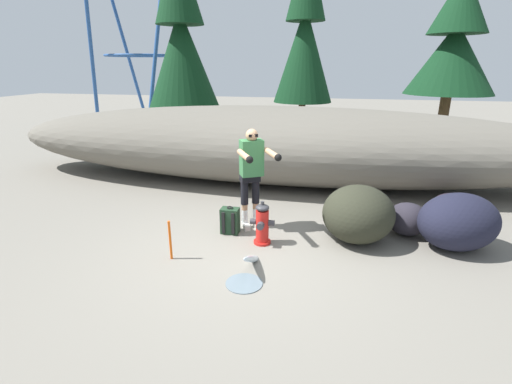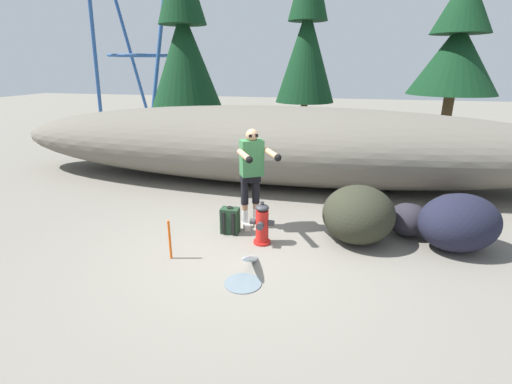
% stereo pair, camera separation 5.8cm
% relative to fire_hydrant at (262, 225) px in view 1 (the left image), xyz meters
% --- Properties ---
extents(ground_plane, '(56.00, 56.00, 0.04)m').
position_rel_fire_hydrant_xyz_m(ground_plane, '(-0.21, -0.35, -0.34)').
color(ground_plane, slate).
extents(dirt_embankment, '(13.99, 3.20, 1.79)m').
position_rel_fire_hydrant_xyz_m(dirt_embankment, '(-0.21, 3.44, 0.57)').
color(dirt_embankment, '#666056').
rests_on(dirt_embankment, ground_plane).
extents(fire_hydrant, '(0.38, 0.33, 0.71)m').
position_rel_fire_hydrant_xyz_m(fire_hydrant, '(0.00, 0.00, 0.00)').
color(fire_hydrant, red).
rests_on(fire_hydrant, ground_plane).
extents(hydrant_water_jet, '(0.49, 1.32, 0.65)m').
position_rel_fire_hydrant_xyz_m(hydrant_water_jet, '(0.00, -0.77, -0.26)').
color(hydrant_water_jet, silver).
rests_on(hydrant_water_jet, ground_plane).
extents(utility_worker, '(0.82, 1.03, 1.74)m').
position_rel_fire_hydrant_xyz_m(utility_worker, '(-0.29, 0.52, 0.78)').
color(utility_worker, beige).
rests_on(utility_worker, ground_plane).
extents(spare_backpack, '(0.30, 0.29, 0.47)m').
position_rel_fire_hydrant_xyz_m(spare_backpack, '(-0.60, 0.27, -0.11)').
color(spare_backpack, '#1E3823').
rests_on(spare_backpack, ground_plane).
extents(boulder_large, '(1.51, 1.37, 0.88)m').
position_rel_fire_hydrant_xyz_m(boulder_large, '(2.95, 0.47, 0.12)').
color(boulder_large, '#1C1D2E').
rests_on(boulder_large, ground_plane).
extents(boulder_mid, '(1.59, 1.59, 0.92)m').
position_rel_fire_hydrant_xyz_m(boulder_mid, '(1.47, 0.42, 0.14)').
color(boulder_mid, '#2A2B1F').
rests_on(boulder_mid, ground_plane).
extents(boulder_small, '(0.69, 0.68, 0.54)m').
position_rel_fire_hydrant_xyz_m(boulder_small, '(2.30, 0.85, -0.05)').
color(boulder_small, '#27242D').
rests_on(boulder_small, ground_plane).
extents(boulder_outlier, '(0.87, 0.84, 0.47)m').
position_rel_fire_hydrant_xyz_m(boulder_outlier, '(3.22, 1.74, -0.09)').
color(boulder_outlier, black).
rests_on(boulder_outlier, ground_plane).
extents(pine_tree_far_left, '(2.64, 2.64, 6.94)m').
position_rel_fire_hydrant_xyz_m(pine_tree_far_left, '(-4.61, 8.16, 3.23)').
color(pine_tree_far_left, '#47331E').
rests_on(pine_tree_far_left, ground_plane).
extents(pine_tree_left, '(1.85, 1.85, 6.34)m').
position_rel_fire_hydrant_xyz_m(pine_tree_left, '(-0.10, 7.05, 3.22)').
color(pine_tree_left, '#47331E').
rests_on(pine_tree_left, ground_plane).
extents(pine_tree_center, '(2.90, 2.90, 5.58)m').
position_rel_fire_hydrant_xyz_m(pine_tree_center, '(4.68, 9.08, 3.00)').
color(pine_tree_center, '#47331E').
rests_on(pine_tree_center, ground_plane).
extents(survey_stake, '(0.04, 0.04, 0.60)m').
position_rel_fire_hydrant_xyz_m(survey_stake, '(-1.20, -0.78, -0.02)').
color(survey_stake, '#E55914').
rests_on(survey_stake, ground_plane).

